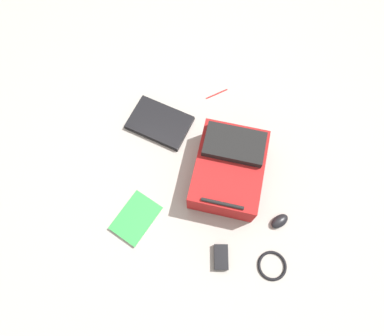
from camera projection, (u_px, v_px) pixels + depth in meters
ground_plane at (202, 163)px, 1.75m from camera, size 3.38×3.38×0.00m
backpack at (229, 168)px, 1.64m from camera, size 0.35×0.45×0.22m
laptop at (160, 123)px, 1.82m from camera, size 0.37×0.28×0.03m
book_comic at (136, 218)px, 1.64m from camera, size 0.24×0.28×0.02m
computer_mouse at (280, 221)px, 1.63m from camera, size 0.11×0.11×0.04m
cable_coil at (272, 266)px, 1.57m from camera, size 0.14×0.14×0.01m
power_brick at (221, 257)px, 1.57m from camera, size 0.09×0.13×0.04m
pen_black at (217, 94)px, 1.90m from camera, size 0.11×0.10×0.01m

